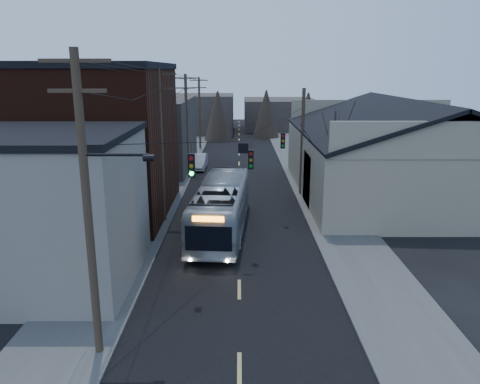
# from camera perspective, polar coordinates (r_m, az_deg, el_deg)

# --- Properties ---
(road_surface) EXTENTS (9.00, 110.00, 0.02)m
(road_surface) POSITION_cam_1_polar(r_m,az_deg,el_deg) (42.87, -0.11, 1.41)
(road_surface) COLOR black
(road_surface) RESTS_ON ground
(sidewalk_left) EXTENTS (4.00, 110.00, 0.12)m
(sidewalk_left) POSITION_cam_1_polar(r_m,az_deg,el_deg) (43.35, -8.74, 1.45)
(sidewalk_left) COLOR #474744
(sidewalk_left) RESTS_ON ground
(sidewalk_right) EXTENTS (4.00, 110.00, 0.12)m
(sidewalk_right) POSITION_cam_1_polar(r_m,az_deg,el_deg) (43.35, 8.52, 1.46)
(sidewalk_right) COLOR #474744
(sidewalk_right) RESTS_ON ground
(building_clapboard) EXTENTS (8.00, 8.00, 7.00)m
(building_clapboard) POSITION_cam_1_polar(r_m,az_deg,el_deg) (23.47, -22.66, -2.14)
(building_clapboard) COLOR slate
(building_clapboard) RESTS_ON ground
(building_brick) EXTENTS (10.00, 12.00, 10.00)m
(building_brick) POSITION_cam_1_polar(r_m,az_deg,el_deg) (33.62, -17.50, 5.72)
(building_brick) COLOR black
(building_brick) RESTS_ON ground
(building_left_far) EXTENTS (9.00, 14.00, 7.00)m
(building_left_far) POSITION_cam_1_polar(r_m,az_deg,el_deg) (49.08, -11.36, 6.95)
(building_left_far) COLOR #38312C
(building_left_far) RESTS_ON ground
(warehouse) EXTENTS (16.16, 20.60, 7.73)m
(warehouse) POSITION_cam_1_polar(r_m,az_deg,el_deg) (39.62, 19.08, 3.47)
(warehouse) COLOR gray
(warehouse) RESTS_ON ground
(building_far_left) EXTENTS (10.00, 12.00, 6.00)m
(building_far_left) POSITION_cam_1_polar(r_m,az_deg,el_deg) (77.27, -4.64, 9.53)
(building_far_left) COLOR #38312C
(building_far_left) RESTS_ON ground
(building_far_right) EXTENTS (12.00, 14.00, 5.00)m
(building_far_right) POSITION_cam_1_polar(r_m,az_deg,el_deg) (82.36, 4.82, 9.49)
(building_far_right) COLOR #38312C
(building_far_right) RESTS_ON ground
(bare_tree) EXTENTS (0.40, 0.40, 7.20)m
(bare_tree) POSITION_cam_1_polar(r_m,az_deg,el_deg) (32.99, 11.28, 3.49)
(bare_tree) COLOR black
(bare_tree) RESTS_ON ground
(utility_lines) EXTENTS (11.24, 45.28, 10.50)m
(utility_lines) POSITION_cam_1_polar(r_m,az_deg,el_deg) (36.34, -5.06, 6.89)
(utility_lines) COLOR #382B1E
(utility_lines) RESTS_ON ground
(bus) EXTENTS (3.61, 11.86, 3.26)m
(bus) POSITION_cam_1_polar(r_m,az_deg,el_deg) (28.90, -2.29, -1.84)
(bus) COLOR #A4AAAF
(bus) RESTS_ON ground
(parked_car) EXTENTS (1.69, 4.61, 1.51)m
(parked_car) POSITION_cam_1_polar(r_m,az_deg,el_deg) (48.10, -5.12, 3.72)
(parked_car) COLOR #B9BBC1
(parked_car) RESTS_ON ground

